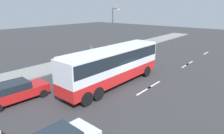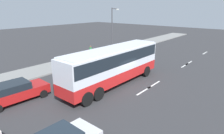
{
  "view_description": "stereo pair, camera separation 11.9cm",
  "coord_description": "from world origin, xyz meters",
  "px_view_note": "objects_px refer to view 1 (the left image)",
  "views": [
    {
      "loc": [
        -13.77,
        -10.36,
        6.98
      ],
      "look_at": [
        -1.28,
        0.07,
        1.98
      ],
      "focal_mm": 31.0,
      "sensor_mm": 36.0,
      "label": 1
    },
    {
      "loc": [
        -13.85,
        -10.27,
        6.98
      ],
      "look_at": [
        -1.28,
        0.07,
        1.98
      ],
      "focal_mm": 31.0,
      "sensor_mm": 36.0,
      "label": 2
    }
  ],
  "objects_px": {
    "street_lamp": "(113,28)",
    "pedestrian_near_curb": "(91,51)",
    "coach_bus": "(114,62)",
    "car_red_compact": "(15,91)"
  },
  "relations": [
    {
      "from": "car_red_compact",
      "to": "street_lamp",
      "type": "bearing_deg",
      "value": 17.08
    },
    {
      "from": "car_red_compact",
      "to": "pedestrian_near_curb",
      "type": "distance_m",
      "value": 13.59
    },
    {
      "from": "coach_bus",
      "to": "street_lamp",
      "type": "distance_m",
      "value": 12.09
    },
    {
      "from": "pedestrian_near_curb",
      "to": "street_lamp",
      "type": "height_order",
      "value": "street_lamp"
    },
    {
      "from": "coach_bus",
      "to": "street_lamp",
      "type": "xyz_separation_m",
      "value": [
        9.2,
        7.61,
        1.88
      ]
    },
    {
      "from": "car_red_compact",
      "to": "coach_bus",
      "type": "bearing_deg",
      "value": -22.51
    },
    {
      "from": "coach_bus",
      "to": "street_lamp",
      "type": "relative_size",
      "value": 1.65
    },
    {
      "from": "street_lamp",
      "to": "car_red_compact",
      "type": "bearing_deg",
      "value": -166.78
    },
    {
      "from": "street_lamp",
      "to": "pedestrian_near_curb",
      "type": "bearing_deg",
      "value": 168.69
    },
    {
      "from": "coach_bus",
      "to": "pedestrian_near_curb",
      "type": "height_order",
      "value": "coach_bus"
    }
  ]
}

